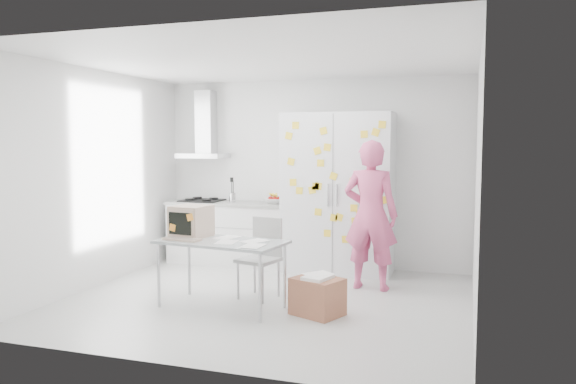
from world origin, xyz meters
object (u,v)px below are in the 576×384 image
(person, at_px, (371,215))
(cardboard_box, at_px, (317,296))
(chair, at_px, (262,253))
(desk, at_px, (202,230))

(person, height_order, cardboard_box, person)
(chair, relative_size, cardboard_box, 1.54)
(person, xyz_separation_m, desk, (-1.67, -1.22, -0.09))
(desk, bearing_deg, cardboard_box, 7.15)
(desk, distance_m, chair, 0.78)
(desk, bearing_deg, chair, 48.89)
(person, height_order, chair, person)
(desk, bearing_deg, person, 43.45)
(desk, distance_m, cardboard_box, 1.47)
(cardboard_box, bearing_deg, chair, 149.08)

